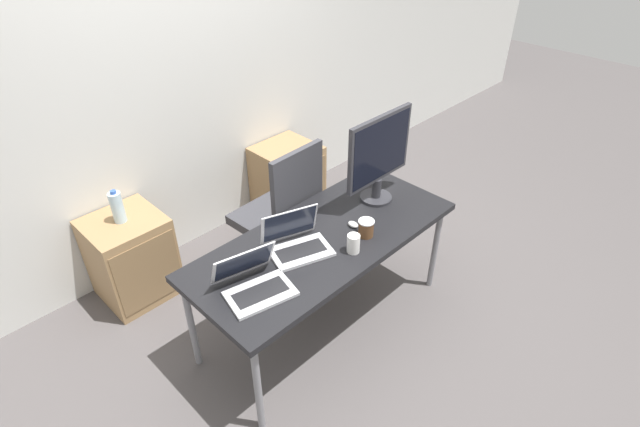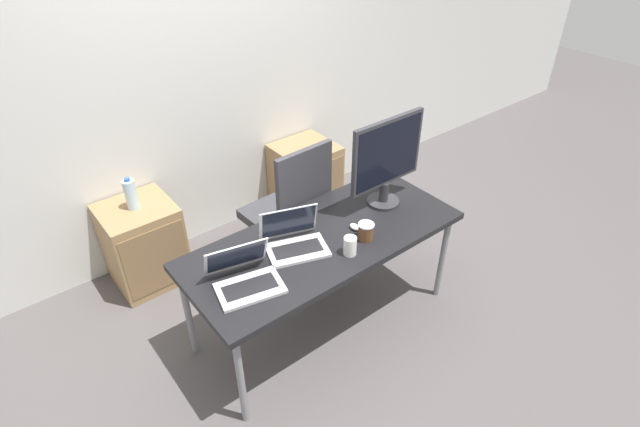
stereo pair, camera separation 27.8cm
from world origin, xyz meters
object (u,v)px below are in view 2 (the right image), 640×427
object	(u,v)px
water_bottle	(131,194)
mouse	(355,227)
monitor	(387,159)
laptop_left	(294,240)
laptop_right	(245,277)
cabinet_left	(144,244)
coffee_cup_brown	(366,231)
cabinet_right	(305,179)
office_chair	(289,223)
coffee_cup_white	(350,246)

from	to	relation	value
water_bottle	mouse	world-z (taller)	water_bottle
monitor	laptop_left	bearing A→B (deg)	-178.81
laptop_left	laptop_right	bearing A→B (deg)	-166.71
cabinet_left	laptop_right	distance (m)	1.28
cabinet_left	monitor	size ratio (longest dim) A/B	1.05
monitor	coffee_cup_brown	size ratio (longest dim) A/B	5.55
cabinet_left	water_bottle	world-z (taller)	water_bottle
water_bottle	cabinet_right	bearing A→B (deg)	-0.09
water_bottle	monitor	bearing A→B (deg)	-40.77
monitor	coffee_cup_brown	world-z (taller)	monitor
office_chair	coffee_cup_brown	xyz separation A→B (m)	(0.03, -0.76, 0.37)
laptop_left	coffee_cup_brown	xyz separation A→B (m)	(0.37, -0.20, 0.00)
coffee_cup_brown	office_chair	bearing A→B (deg)	91.89
mouse	cabinet_right	bearing A→B (deg)	66.55
laptop_left	water_bottle	bearing A→B (deg)	115.99
cabinet_left	coffee_cup_white	world-z (taller)	coffee_cup_white
coffee_cup_white	coffee_cup_brown	distance (m)	0.17
office_chair	laptop_right	xyz separation A→B (m)	(-0.73, -0.66, 0.36)
mouse	cabinet_left	bearing A→B (deg)	127.97
cabinet_right	laptop_right	bearing A→B (deg)	-137.14
office_chair	cabinet_left	bearing A→B (deg)	148.97
office_chair	monitor	xyz separation A→B (m)	(0.37, -0.55, 0.63)
water_bottle	office_chair	bearing A→B (deg)	-31.14
monitor	mouse	bearing A→B (deg)	-163.55
mouse	coffee_cup_white	bearing A→B (deg)	-138.32
water_bottle	laptop_right	bearing A→B (deg)	-82.56
monitor	cabinet_left	bearing A→B (deg)	139.29
office_chair	laptop_right	bearing A→B (deg)	-138.03
water_bottle	mouse	xyz separation A→B (m)	(0.92, -1.19, -0.00)
laptop_left	laptop_right	distance (m)	0.39
office_chair	laptop_right	distance (m)	1.05
cabinet_left	laptop_right	world-z (taller)	laptop_right
office_chair	laptop_left	xyz separation A→B (m)	(-0.35, -0.57, 0.36)
cabinet_right	cabinet_left	bearing A→B (deg)	180.00
laptop_left	coffee_cup_white	world-z (taller)	laptop_left
water_bottle	mouse	bearing A→B (deg)	-52.08
monitor	mouse	distance (m)	0.46
cabinet_right	monitor	xyz separation A→B (m)	(-0.18, -1.08, 0.72)
monitor	coffee_cup_white	world-z (taller)	monitor
cabinet_right	laptop_left	xyz separation A→B (m)	(-0.90, -1.10, 0.45)
coffee_cup_brown	water_bottle	bearing A→B (deg)	125.08
mouse	office_chair	bearing A→B (deg)	93.36
office_chair	coffee_cup_white	size ratio (longest dim) A/B	9.36
water_bottle	laptop_left	size ratio (longest dim) A/B	0.58
laptop_left	mouse	bearing A→B (deg)	-12.30
cabinet_left	cabinet_right	size ratio (longest dim) A/B	1.00
laptop_right	mouse	bearing A→B (deg)	0.43
laptop_left	monitor	distance (m)	0.77
laptop_right	coffee_cup_brown	xyz separation A→B (m)	(0.75, -0.11, 0.01)
cabinet_left	laptop_right	bearing A→B (deg)	-82.55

